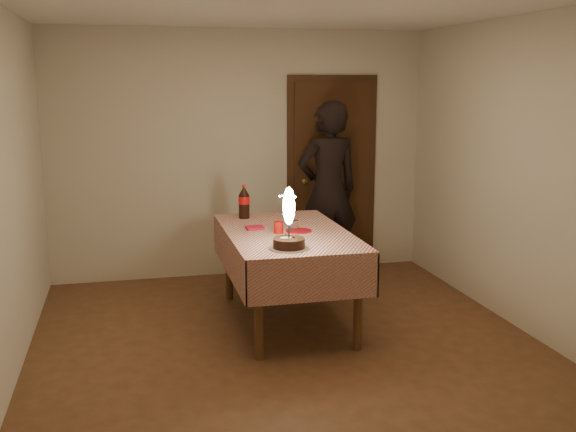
# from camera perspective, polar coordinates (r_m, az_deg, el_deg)

# --- Properties ---
(ground) EXTENTS (4.00, 4.50, 0.01)m
(ground) POSITION_cam_1_polar(r_m,az_deg,el_deg) (5.34, 0.31, -11.35)
(ground) COLOR brown
(ground) RESTS_ON ground
(room_shell) EXTENTS (4.04, 4.54, 2.62)m
(room_shell) POSITION_cam_1_polar(r_m,az_deg,el_deg) (5.03, 0.50, 6.69)
(room_shell) COLOR beige
(room_shell) RESTS_ON ground
(dining_table) EXTENTS (1.02, 1.72, 0.81)m
(dining_table) POSITION_cam_1_polar(r_m,az_deg,el_deg) (5.75, -0.12, -2.33)
(dining_table) COLOR brown
(dining_table) RESTS_ON ground
(birthday_cake) EXTENTS (0.31, 0.31, 0.47)m
(birthday_cake) POSITION_cam_1_polar(r_m,az_deg,el_deg) (5.11, 0.08, -1.31)
(birthday_cake) COLOR white
(birthday_cake) RESTS_ON dining_table
(red_plate) EXTENTS (0.22, 0.22, 0.01)m
(red_plate) POSITION_cam_1_polar(r_m,az_deg,el_deg) (5.72, 0.93, -1.26)
(red_plate) COLOR red
(red_plate) RESTS_ON dining_table
(red_cup) EXTENTS (0.08, 0.08, 0.10)m
(red_cup) POSITION_cam_1_polar(r_m,az_deg,el_deg) (5.64, -0.80, -0.97)
(red_cup) COLOR #AC0F0B
(red_cup) RESTS_ON dining_table
(clear_cup) EXTENTS (0.07, 0.07, 0.09)m
(clear_cup) POSITION_cam_1_polar(r_m,az_deg,el_deg) (5.74, 0.50, -0.79)
(clear_cup) COLOR silver
(clear_cup) RESTS_ON dining_table
(napkin_stack) EXTENTS (0.15, 0.15, 0.02)m
(napkin_stack) POSITION_cam_1_polar(r_m,az_deg,el_deg) (5.82, -2.83, -1.00)
(napkin_stack) COLOR #AD132E
(napkin_stack) RESTS_ON dining_table
(cola_bottle) EXTENTS (0.10, 0.10, 0.32)m
(cola_bottle) POSITION_cam_1_polar(r_m,az_deg,el_deg) (6.25, -3.74, 1.20)
(cola_bottle) COLOR black
(cola_bottle) RESTS_ON dining_table
(amber_bottle_right) EXTENTS (0.06, 0.06, 0.25)m
(amber_bottle_right) POSITION_cam_1_polar(r_m,az_deg,el_deg) (6.28, 0.23, 0.94)
(amber_bottle_right) COLOR #52360E
(amber_bottle_right) RESTS_ON dining_table
(photographer) EXTENTS (0.74, 0.55, 1.87)m
(photographer) POSITION_cam_1_polar(r_m,az_deg,el_deg) (7.03, 3.40, 2.13)
(photographer) COLOR black
(photographer) RESTS_ON ground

